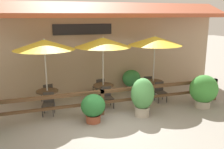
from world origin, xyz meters
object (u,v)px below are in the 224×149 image
(potted_plant_entrance_palm, at_px, (93,107))
(potted_plant_tall_tropical, at_px, (131,79))
(dining_table_far, at_px, (153,84))
(chair_far_streetside, at_px, (160,91))
(chair_middle_streetside, at_px, (107,96))
(potted_plant_small_flowering, at_px, (204,90))
(chair_far_wallside, at_px, (147,83))
(patio_umbrella_near, at_px, (44,45))
(chair_near_wallside, at_px, (47,92))
(patio_umbrella_middle, at_px, (103,42))
(chair_middle_wallside, at_px, (99,86))
(patio_umbrella_far, at_px, (155,41))
(dining_table_middle, at_px, (103,88))
(potted_plant_corner_fern, at_px, (143,96))
(dining_table_near, at_px, (47,94))
(chair_near_streetside, at_px, (48,103))

(potted_plant_entrance_palm, distance_m, potted_plant_tall_tropical, 4.10)
(dining_table_far, relative_size, chair_far_streetside, 1.04)
(chair_middle_streetside, distance_m, potted_plant_small_flowering, 3.87)
(chair_far_wallside, relative_size, potted_plant_tall_tropical, 0.81)
(patio_umbrella_near, distance_m, chair_near_wallside, 2.19)
(patio_umbrella_middle, distance_m, chair_far_streetside, 3.22)
(chair_middle_wallside, relative_size, patio_umbrella_far, 0.30)
(dining_table_far, xyz_separation_m, chair_far_streetside, (0.01, -0.63, -0.13))
(dining_table_middle, bearing_deg, chair_far_wallside, 11.73)
(chair_middle_wallside, relative_size, chair_far_wallside, 1.00)
(chair_near_wallside, bearing_deg, patio_umbrella_far, 158.10)
(chair_far_streetside, distance_m, potted_plant_tall_tropical, 1.95)
(patio_umbrella_middle, distance_m, chair_middle_wallside, 2.21)
(dining_table_middle, distance_m, chair_far_wallside, 2.38)
(potted_plant_small_flowering, xyz_separation_m, potted_plant_tall_tropical, (-1.79, 3.09, -0.15))
(chair_far_streetside, height_order, potted_plant_corner_fern, potted_plant_corner_fern)
(patio_umbrella_far, relative_size, chair_far_streetside, 3.34)
(dining_table_middle, xyz_separation_m, chair_middle_streetside, (-0.06, -0.72, -0.13))
(chair_far_streetside, bearing_deg, patio_umbrella_middle, 164.63)
(chair_middle_streetside, bearing_deg, chair_far_streetside, -2.09)
(chair_far_streetside, height_order, potted_plant_small_flowering, potted_plant_small_flowering)
(chair_far_streetside, relative_size, potted_plant_small_flowering, 0.63)
(dining_table_near, xyz_separation_m, patio_umbrella_far, (4.65, -0.08, 1.96))
(dining_table_near, relative_size, dining_table_middle, 1.00)
(potted_plant_tall_tropical, bearing_deg, potted_plant_corner_fern, -106.36)
(dining_table_near, bearing_deg, patio_umbrella_middle, 1.60)
(chair_near_streetside, xyz_separation_m, dining_table_far, (4.68, 0.60, 0.13))
(dining_table_near, relative_size, chair_middle_wallside, 1.04)
(chair_near_streetside, relative_size, potted_plant_small_flowering, 0.63)
(dining_table_far, bearing_deg, potted_plant_entrance_palm, -151.24)
(patio_umbrella_near, relative_size, chair_middle_streetside, 3.34)
(patio_umbrella_middle, relative_size, chair_far_wallside, 3.34)
(chair_far_streetside, bearing_deg, chair_near_streetside, -177.38)
(patio_umbrella_near, relative_size, potted_plant_small_flowering, 2.09)
(patio_umbrella_far, xyz_separation_m, dining_table_far, (-0.00, 0.00, -1.96))
(chair_near_streetside, bearing_deg, patio_umbrella_middle, 31.09)
(patio_umbrella_middle, xyz_separation_m, potted_plant_entrance_palm, (-0.97, -1.95, -2.00))
(chair_near_wallside, xyz_separation_m, chair_middle_streetside, (2.23, -1.33, 0.00))
(potted_plant_small_flowering, bearing_deg, patio_umbrella_far, 124.35)
(chair_near_wallside, distance_m, potted_plant_tall_tropical, 4.11)
(patio_umbrella_near, bearing_deg, chair_near_streetside, -92.60)
(chair_far_wallside, bearing_deg, dining_table_far, 98.90)
(potted_plant_entrance_palm, bearing_deg, chair_near_streetside, 139.31)
(patio_umbrella_middle, xyz_separation_m, patio_umbrella_far, (2.32, -0.15, 0.00))
(dining_table_near, relative_size, patio_umbrella_middle, 0.31)
(dining_table_middle, relative_size, chair_middle_streetside, 1.04)
(patio_umbrella_near, relative_size, chair_far_streetside, 3.34)
(patio_umbrella_near, xyz_separation_m, patio_umbrella_far, (4.65, -0.08, 0.00))
(dining_table_far, height_order, potted_plant_entrance_palm, potted_plant_entrance_palm)
(patio_umbrella_near, bearing_deg, potted_plant_tall_tropical, 15.69)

